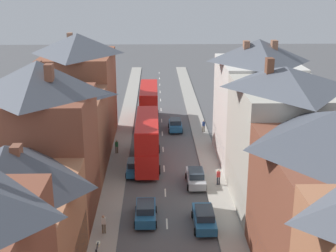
{
  "coord_description": "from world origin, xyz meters",
  "views": [
    {
      "loc": [
        -0.9,
        -17.22,
        19.9
      ],
      "look_at": [
        0.64,
        37.53,
        2.49
      ],
      "focal_mm": 50.0,
      "sensor_mm": 36.0,
      "label": 1
    }
  ],
  "objects_px": {
    "double_decker_bus_mid_street": "(147,140)",
    "car_parked_right_b": "(146,211)",
    "car_near_blue": "(175,125)",
    "car_mid_white": "(204,218)",
    "car_parked_right_a": "(135,167)",
    "pedestrian_mid_left": "(104,223)",
    "pedestrian_mid_right": "(218,176)",
    "pedestrian_far_left": "(117,146)",
    "car_parked_left_b": "(196,177)",
    "pedestrian_far_right": "(204,125)",
    "double_decker_bus_lead": "(149,104)"
  },
  "relations": [
    {
      "from": "pedestrian_far_left",
      "to": "pedestrian_far_right",
      "type": "xyz_separation_m",
      "value": [
        11.03,
        7.74,
        0.0
      ]
    },
    {
      "from": "car_parked_left_b",
      "to": "pedestrian_far_right",
      "type": "bearing_deg",
      "value": 81.55
    },
    {
      "from": "car_parked_right_a",
      "to": "car_parked_right_b",
      "type": "height_order",
      "value": "car_parked_right_b"
    },
    {
      "from": "car_parked_right_b",
      "to": "car_mid_white",
      "type": "bearing_deg",
      "value": -13.11
    },
    {
      "from": "double_decker_bus_mid_street",
      "to": "car_parked_right_b",
      "type": "relative_size",
      "value": 2.5
    },
    {
      "from": "double_decker_bus_mid_street",
      "to": "pedestrian_mid_right",
      "type": "height_order",
      "value": "double_decker_bus_mid_street"
    },
    {
      "from": "car_parked_right_a",
      "to": "pedestrian_far_right",
      "type": "bearing_deg",
      "value": 57.78
    },
    {
      "from": "pedestrian_mid_right",
      "to": "double_decker_bus_lead",
      "type": "bearing_deg",
      "value": 108.41
    },
    {
      "from": "pedestrian_mid_left",
      "to": "car_parked_left_b",
      "type": "bearing_deg",
      "value": 48.69
    },
    {
      "from": "car_parked_right_a",
      "to": "pedestrian_mid_left",
      "type": "bearing_deg",
      "value": -99.55
    },
    {
      "from": "pedestrian_far_right",
      "to": "pedestrian_mid_right",
      "type": "bearing_deg",
      "value": -90.73
    },
    {
      "from": "car_parked_right_b",
      "to": "pedestrian_far_left",
      "type": "height_order",
      "value": "pedestrian_far_left"
    },
    {
      "from": "car_parked_left_b",
      "to": "pedestrian_mid_right",
      "type": "distance_m",
      "value": 2.27
    },
    {
      "from": "double_decker_bus_mid_street",
      "to": "car_mid_white",
      "type": "distance_m",
      "value": 15.01
    },
    {
      "from": "pedestrian_far_left",
      "to": "car_parked_right_b",
      "type": "bearing_deg",
      "value": -76.96
    },
    {
      "from": "double_decker_bus_mid_street",
      "to": "pedestrian_mid_right",
      "type": "distance_m",
      "value": 9.56
    },
    {
      "from": "car_parked_right_a",
      "to": "car_mid_white",
      "type": "xyz_separation_m",
      "value": [
        6.2,
        -11.05,
        -0.01
      ]
    },
    {
      "from": "car_near_blue",
      "to": "car_parked_right_b",
      "type": "bearing_deg",
      "value": -98.32
    },
    {
      "from": "double_decker_bus_lead",
      "to": "pedestrian_mid_left",
      "type": "relative_size",
      "value": 6.71
    },
    {
      "from": "pedestrian_far_right",
      "to": "pedestrian_mid_left",
      "type": "bearing_deg",
      "value": -112.46
    },
    {
      "from": "car_near_blue",
      "to": "car_mid_white",
      "type": "distance_m",
      "value": 25.79
    },
    {
      "from": "car_mid_white",
      "to": "car_parked_left_b",
      "type": "bearing_deg",
      "value": 90.0
    },
    {
      "from": "car_near_blue",
      "to": "car_parked_left_b",
      "type": "xyz_separation_m",
      "value": [
        1.3,
        -17.46,
        -0.02
      ]
    },
    {
      "from": "car_parked_right_a",
      "to": "pedestrian_far_right",
      "type": "distance_m",
      "value": 16.23
    },
    {
      "from": "car_parked_right_b",
      "to": "car_near_blue",
      "type": "bearing_deg",
      "value": 81.68
    },
    {
      "from": "double_decker_bus_mid_street",
      "to": "car_parked_left_b",
      "type": "relative_size",
      "value": 2.39
    },
    {
      "from": "pedestrian_far_left",
      "to": "car_near_blue",
      "type": "bearing_deg",
      "value": 50.14
    },
    {
      "from": "double_decker_bus_mid_street",
      "to": "car_near_blue",
      "type": "relative_size",
      "value": 2.65
    },
    {
      "from": "car_near_blue",
      "to": "pedestrian_mid_right",
      "type": "relative_size",
      "value": 2.53
    },
    {
      "from": "double_decker_bus_mid_street",
      "to": "car_parked_right_b",
      "type": "height_order",
      "value": "double_decker_bus_mid_street"
    },
    {
      "from": "car_mid_white",
      "to": "car_near_blue",
      "type": "bearing_deg",
      "value": 92.89
    },
    {
      "from": "car_mid_white",
      "to": "car_parked_right_a",
      "type": "bearing_deg",
      "value": 119.3
    },
    {
      "from": "car_parked_right_a",
      "to": "pedestrian_mid_left",
      "type": "distance_m",
      "value": 12.31
    },
    {
      "from": "car_parked_left_b",
      "to": "pedestrian_mid_right",
      "type": "relative_size",
      "value": 2.81
    },
    {
      "from": "car_parked_right_a",
      "to": "car_parked_left_b",
      "type": "bearing_deg",
      "value": -23.98
    },
    {
      "from": "double_decker_bus_mid_street",
      "to": "car_parked_left_b",
      "type": "distance_m",
      "value": 7.82
    },
    {
      "from": "car_near_blue",
      "to": "car_parked_left_b",
      "type": "bearing_deg",
      "value": -85.74
    },
    {
      "from": "pedestrian_far_right",
      "to": "double_decker_bus_lead",
      "type": "bearing_deg",
      "value": 147.74
    },
    {
      "from": "double_decker_bus_mid_street",
      "to": "pedestrian_far_left",
      "type": "height_order",
      "value": "double_decker_bus_mid_street"
    },
    {
      "from": "car_parked_right_a",
      "to": "pedestrian_far_left",
      "type": "xyz_separation_m",
      "value": [
        -2.38,
        5.99,
        0.2
      ]
    },
    {
      "from": "pedestrian_mid_left",
      "to": "pedestrian_far_right",
      "type": "height_order",
      "value": "same"
    },
    {
      "from": "double_decker_bus_mid_street",
      "to": "car_near_blue",
      "type": "xyz_separation_m",
      "value": [
        3.61,
        11.71,
        -1.97
      ]
    },
    {
      "from": "double_decker_bus_lead",
      "to": "car_parked_left_b",
      "type": "distance_m",
      "value": 21.78
    },
    {
      "from": "car_near_blue",
      "to": "car_parked_right_b",
      "type": "distance_m",
      "value": 24.87
    },
    {
      "from": "car_parked_left_b",
      "to": "double_decker_bus_mid_street",
      "type": "bearing_deg",
      "value": 130.44
    },
    {
      "from": "car_mid_white",
      "to": "pedestrian_far_left",
      "type": "xyz_separation_m",
      "value": [
        -8.58,
        17.03,
        0.21
      ]
    },
    {
      "from": "double_decker_bus_lead",
      "to": "car_near_blue",
      "type": "height_order",
      "value": "double_decker_bus_lead"
    },
    {
      "from": "pedestrian_far_left",
      "to": "double_decker_bus_mid_street",
      "type": "bearing_deg",
      "value": -39.12
    },
    {
      "from": "car_mid_white",
      "to": "pedestrian_mid_right",
      "type": "relative_size",
      "value": 2.86
    },
    {
      "from": "double_decker_bus_lead",
      "to": "pedestrian_mid_right",
      "type": "xyz_separation_m",
      "value": [
        7.14,
        -21.46,
        -1.78
      ]
    }
  ]
}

